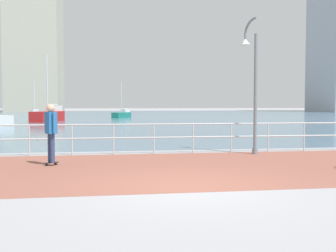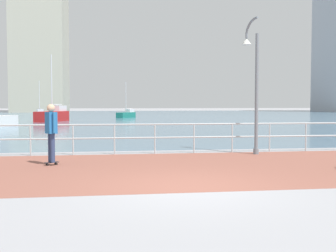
{
  "view_description": "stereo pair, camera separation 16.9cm",
  "coord_description": "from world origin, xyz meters",
  "px_view_note": "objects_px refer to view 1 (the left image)",
  "views": [
    {
      "loc": [
        -1.78,
        -8.63,
        1.76
      ],
      "look_at": [
        0.13,
        3.55,
        1.1
      ],
      "focal_mm": 44.99,
      "sensor_mm": 36.0,
      "label": 1
    },
    {
      "loc": [
        -1.61,
        -8.65,
        1.76
      ],
      "look_at": [
        0.13,
        3.55,
        1.1
      ],
      "focal_mm": 44.99,
      "sensor_mm": 36.0,
      "label": 2
    }
  ],
  "objects_px": {
    "sailboat_teal": "(35,114)",
    "lamppost": "(252,79)",
    "skateboarder": "(51,129)",
    "sailboat_navy": "(122,114)",
    "sailboat_red": "(48,115)"
  },
  "relations": [
    {
      "from": "sailboat_teal",
      "to": "lamppost",
      "type": "bearing_deg",
      "value": -71.27
    },
    {
      "from": "skateboarder",
      "to": "sailboat_teal",
      "type": "bearing_deg",
      "value": 99.3
    },
    {
      "from": "sailboat_navy",
      "to": "sailboat_teal",
      "type": "bearing_deg",
      "value": 173.47
    },
    {
      "from": "skateboarder",
      "to": "sailboat_red",
      "type": "relative_size",
      "value": 0.27
    },
    {
      "from": "sailboat_red",
      "to": "lamppost",
      "type": "bearing_deg",
      "value": -69.94
    },
    {
      "from": "sailboat_navy",
      "to": "lamppost",
      "type": "bearing_deg",
      "value": -85.87
    },
    {
      "from": "sailboat_teal",
      "to": "sailboat_navy",
      "type": "height_order",
      "value": "sailboat_teal"
    },
    {
      "from": "lamppost",
      "to": "sailboat_navy",
      "type": "xyz_separation_m",
      "value": [
        -2.76,
        38.32,
        -2.21
      ]
    },
    {
      "from": "lamppost",
      "to": "skateboarder",
      "type": "distance_m",
      "value": 7.06
    },
    {
      "from": "lamppost",
      "to": "sailboat_teal",
      "type": "relative_size",
      "value": 1.04
    },
    {
      "from": "sailboat_red",
      "to": "sailboat_navy",
      "type": "bearing_deg",
      "value": 51.86
    },
    {
      "from": "sailboat_teal",
      "to": "sailboat_navy",
      "type": "distance_m",
      "value": 10.71
    },
    {
      "from": "sailboat_teal",
      "to": "sailboat_red",
      "type": "bearing_deg",
      "value": -74.85
    },
    {
      "from": "lamppost",
      "to": "sailboat_teal",
      "type": "distance_m",
      "value": 41.81
    },
    {
      "from": "lamppost",
      "to": "sailboat_teal",
      "type": "bearing_deg",
      "value": 108.73
    }
  ]
}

